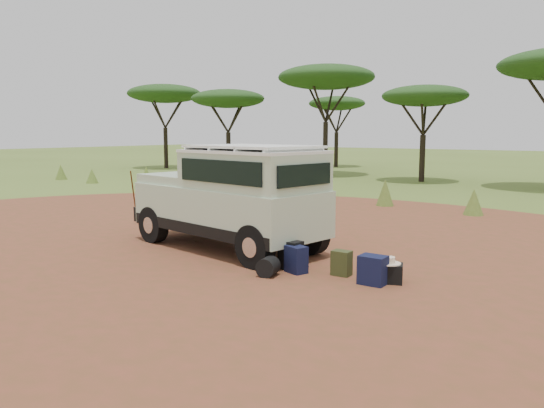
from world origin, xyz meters
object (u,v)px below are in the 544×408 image
Objects in this scene: walking_staff at (134,197)px; backpack_olive at (342,263)px; backpack_navy at (296,260)px; duffel_navy at (373,270)px; hard_case at (388,273)px; backpack_black at (291,255)px; safari_vehicle at (232,199)px.

walking_staff is 3.40× the size of backpack_olive.
duffel_navy is at bearing 23.19° from backpack_navy.
duffel_navy is 0.31m from hard_case.
backpack_olive reaches higher than hard_case.
walking_staff is 7.86m from duffel_navy.
hard_case is (0.84, 0.06, -0.06)m from backpack_olive.
backpack_olive is (0.96, 0.14, -0.04)m from backpack_black.
backpack_black is at bearing 163.43° from backpack_navy.
walking_staff reaches higher than hard_case.
duffel_navy is at bearing 4.37° from backpack_black.
safari_vehicle is 2.46m from backpack_navy.
duffel_navy is (1.42, 0.10, -0.00)m from backpack_navy.
backpack_navy is (0.21, -0.15, -0.02)m from backpack_black.
hard_case is at bearing 2.83° from backpack_olive.
safari_vehicle is at bearing 167.66° from backpack_olive.
duffel_navy is 1.06× the size of hard_case.
safari_vehicle is at bearing 168.08° from duffel_navy.
hard_case is (1.80, 0.20, -0.10)m from backpack_black.
backpack_navy is (6.25, -1.72, -0.49)m from walking_staff.
walking_staff is 7.98m from hard_case.
walking_staff reaches higher than backpack_black.
backpack_black is at bearing 166.07° from hard_case.
duffel_navy reaches higher than hard_case.
hard_case is at bearing 31.56° from backpack_navy.
backpack_black is at bearing -43.32° from walking_staff.
backpack_navy is 1.10× the size of backpack_olive.
safari_vehicle is 9.84× the size of backpack_navy.
hard_case is (0.17, 0.25, -0.08)m from duffel_navy.
backpack_black is at bearing -10.64° from safari_vehicle.
duffel_navy is (3.57, -0.76, -0.83)m from safari_vehicle.
safari_vehicle reaches higher than backpack_navy.
walking_staff is at bearing 149.71° from hard_case.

